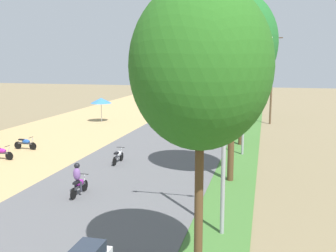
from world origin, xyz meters
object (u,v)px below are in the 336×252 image
(median_tree_nearest, at_px, (201,67))
(streetlamp_mid, at_px, (244,90))
(streetlamp_farthest, at_px, (256,75))
(motorbike_ahead_second, at_px, (78,180))
(parked_motorbike_fourth, at_px, (25,143))
(car_sedan_blue, at_px, (172,113))
(parked_motorbike_third, at_px, (1,152))
(motorbike_ahead_third, at_px, (118,155))
(utility_pole_near, at_px, (272,77))
(median_tree_third, at_px, (243,67))
(streetlamp_far, at_px, (251,84))
(median_tree_second, at_px, (234,44))
(vendor_umbrella, at_px, (101,101))
(median_tree_fourth, at_px, (255,52))
(streetlamp_near, at_px, (224,121))

(median_tree_nearest, distance_m, streetlamp_mid, 17.15)
(streetlamp_farthest, xyz_separation_m, motorbike_ahead_second, (-7.21, -39.97, -3.58))
(parked_motorbike_fourth, height_order, car_sedan_blue, car_sedan_blue)
(parked_motorbike_third, xyz_separation_m, motorbike_ahead_third, (7.84, 0.94, 0.02))
(streetlamp_farthest, xyz_separation_m, utility_pole_near, (1.96, -15.16, 0.34))
(motorbike_ahead_second, bearing_deg, streetlamp_farthest, 79.77)
(median_tree_third, distance_m, streetlamp_far, 9.20)
(parked_motorbike_third, relative_size, streetlamp_mid, 0.23)
(median_tree_second, xyz_separation_m, utility_pole_near, (2.25, 20.52, -2.63))
(motorbike_ahead_third, bearing_deg, streetlamp_mid, 30.00)
(parked_motorbike_third, distance_m, car_sedan_blue, 21.30)
(vendor_umbrella, bearing_deg, motorbike_ahead_third, -63.41)
(parked_motorbike_third, distance_m, streetlamp_farthest, 38.15)
(streetlamp_far, xyz_separation_m, car_sedan_blue, (-8.57, 2.66, -3.44))
(median_tree_second, distance_m, median_tree_fourth, 23.78)
(utility_pole_near, relative_size, motorbike_ahead_third, 5.09)
(streetlamp_farthest, bearing_deg, median_tree_second, -90.47)
(median_tree_nearest, xyz_separation_m, median_tree_third, (-0.07, 20.26, -0.41))
(median_tree_fourth, relative_size, motorbike_ahead_second, 5.27)
(streetlamp_near, bearing_deg, median_tree_second, 92.42)
(parked_motorbike_third, distance_m, motorbike_ahead_second, 9.71)
(median_tree_nearest, bearing_deg, streetlamp_mid, 89.09)
(parked_motorbike_third, height_order, motorbike_ahead_second, motorbike_ahead_second)
(parked_motorbike_fourth, xyz_separation_m, motorbike_ahead_third, (8.00, -2.07, 0.02))
(parked_motorbike_third, relative_size, median_tree_third, 0.22)
(streetlamp_far, height_order, streetlamp_farthest, streetlamp_farthest)
(median_tree_fourth, distance_m, utility_pole_near, 4.53)
(motorbike_ahead_third, bearing_deg, parked_motorbike_fourth, 165.52)
(streetlamp_near, bearing_deg, median_tree_fourth, 89.80)
(median_tree_second, distance_m, motorbike_ahead_second, 10.45)
(streetlamp_far, xyz_separation_m, motorbike_ahead_second, (-7.21, -22.78, -3.32))
(streetlamp_far, bearing_deg, median_tree_fourth, 88.81)
(median_tree_second, xyz_separation_m, streetlamp_far, (0.29, 18.49, -3.23))
(median_tree_second, distance_m, motorbike_ahead_third, 10.14)
(parked_motorbike_third, xyz_separation_m, streetlamp_near, (15.37, -7.82, 3.86))
(streetlamp_mid, distance_m, car_sedan_blue, 17.60)
(motorbike_ahead_second, bearing_deg, streetlamp_near, -19.50)
(median_tree_third, height_order, utility_pole_near, utility_pole_near)
(utility_pole_near, distance_m, car_sedan_blue, 11.29)
(parked_motorbike_third, bearing_deg, streetlamp_mid, 18.98)
(median_tree_third, relative_size, streetlamp_mid, 1.04)
(streetlamp_near, height_order, streetlamp_farthest, streetlamp_farthest)
(median_tree_fourth, xyz_separation_m, motorbike_ahead_third, (-7.64, -21.87, -6.74))
(parked_motorbike_fourth, xyz_separation_m, median_tree_third, (15.19, 5.51, 5.48))
(median_tree_fourth, relative_size, streetlamp_far, 1.34)
(median_tree_second, distance_m, streetlamp_mid, 6.90)
(parked_motorbike_third, xyz_separation_m, car_sedan_blue, (6.79, 20.18, 0.19))
(parked_motorbike_fourth, height_order, motorbike_ahead_third, motorbike_ahead_third)
(median_tree_third, relative_size, car_sedan_blue, 3.56)
(motorbike_ahead_third, bearing_deg, streetlamp_near, -49.31)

